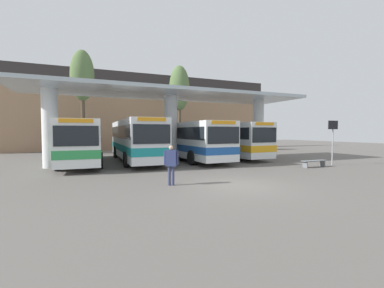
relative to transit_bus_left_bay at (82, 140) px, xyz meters
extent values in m
plane|color=#605B56|center=(6.41, -11.20, -1.75)|extent=(100.00, 100.00, 0.00)
cube|color=#9E7A5B|center=(6.41, 13.42, 3.30)|extent=(40.00, 0.50, 10.09)
cube|color=#332D2D|center=(6.41, 13.42, 7.14)|extent=(40.00, 0.58, 2.40)
cylinder|color=silver|center=(-1.89, -1.67, 0.85)|extent=(0.98, 0.98, 5.19)
cylinder|color=silver|center=(6.41, -1.67, 0.85)|extent=(0.98, 0.98, 5.19)
cylinder|color=silver|center=(14.71, -1.67, 0.85)|extent=(0.98, 0.98, 5.19)
cube|color=#A8B7C1|center=(6.41, -1.67, 3.56)|extent=(21.61, 6.15, 0.24)
cube|color=white|center=(0.00, 0.01, -0.02)|extent=(2.89, 11.26, 2.77)
cube|color=black|center=(0.00, 0.01, 0.50)|extent=(2.91, 10.82, 0.88)
cube|color=#2D934C|center=(0.00, 0.01, -0.64)|extent=(2.93, 11.31, 0.50)
cube|color=black|center=(-0.22, -5.60, 0.39)|extent=(2.26, 0.15, 1.11)
cube|color=orange|center=(-0.22, -5.60, 1.22)|extent=(1.72, 0.12, 0.22)
cylinder|color=black|center=(-1.36, -3.40, -1.22)|extent=(0.32, 1.07, 1.06)
cylinder|color=black|center=(1.10, -3.50, -1.22)|extent=(0.32, 1.07, 1.06)
cylinder|color=black|center=(-1.11, 3.13, -1.22)|extent=(0.32, 1.07, 1.06)
cylinder|color=black|center=(1.35, 3.03, -1.22)|extent=(0.32, 1.07, 1.06)
cube|color=silver|center=(3.94, 0.08, 0.05)|extent=(2.55, 11.85, 2.90)
cube|color=black|center=(3.94, 0.08, 0.60)|extent=(2.58, 11.38, 0.93)
cube|color=teal|center=(3.94, 0.08, -0.60)|extent=(2.59, 11.89, 0.52)
cube|color=black|center=(3.88, -5.87, 0.49)|extent=(2.24, 0.08, 1.16)
cube|color=orange|center=(3.88, -5.87, 1.36)|extent=(1.70, 0.07, 0.22)
cylinder|color=black|center=(2.69, -3.58, -1.22)|extent=(0.29, 1.07, 1.06)
cylinder|color=black|center=(5.12, -3.60, -1.22)|extent=(0.29, 1.07, 1.06)
cylinder|color=black|center=(2.75, 3.34, -1.22)|extent=(0.29, 1.07, 1.06)
cylinder|color=black|center=(5.19, 3.32, -1.22)|extent=(0.29, 1.07, 1.06)
cube|color=white|center=(8.39, -0.26, -0.02)|extent=(2.79, 12.01, 2.77)
cube|color=black|center=(8.39, -0.26, 0.51)|extent=(2.82, 11.53, 0.89)
cube|color=#1E519E|center=(8.39, -0.26, -0.64)|extent=(2.83, 12.05, 0.50)
cube|color=black|center=(8.52, -6.26, 0.40)|extent=(2.34, 0.11, 1.11)
cube|color=orange|center=(8.52, -6.26, 1.23)|extent=(1.78, 0.09, 0.22)
cylinder|color=black|center=(7.20, -3.99, -1.22)|extent=(0.30, 1.06, 1.05)
cylinder|color=black|center=(9.74, -3.93, -1.22)|extent=(0.30, 1.06, 1.05)
cylinder|color=black|center=(7.06, 3.01, -1.22)|extent=(0.30, 1.06, 1.05)
cylinder|color=black|center=(9.60, 3.06, -1.22)|extent=(0.30, 1.06, 1.05)
cube|color=white|center=(12.29, 0.90, -0.04)|extent=(2.93, 12.42, 2.78)
cube|color=black|center=(12.29, 0.90, 0.49)|extent=(2.95, 11.93, 0.89)
cube|color=orange|center=(12.29, 0.90, -0.66)|extent=(2.97, 12.47, 0.50)
cube|color=black|center=(12.55, -5.29, 0.38)|extent=(2.22, 0.15, 1.11)
cube|color=orange|center=(12.55, -5.29, 1.21)|extent=(1.69, 0.12, 0.22)
cylinder|color=black|center=(11.25, -2.97, -1.26)|extent=(0.32, 0.99, 0.98)
cylinder|color=black|center=(13.66, -2.87, -1.26)|extent=(0.32, 0.99, 0.98)
cylinder|color=black|center=(10.94, 4.23, -1.26)|extent=(0.32, 0.99, 0.98)
cylinder|color=black|center=(13.35, 4.34, -1.26)|extent=(0.32, 0.99, 0.98)
cube|color=slate|center=(14.30, -8.24, -1.31)|extent=(1.97, 0.44, 0.04)
cube|color=slate|center=(13.51, -8.24, -1.54)|extent=(0.07, 0.37, 0.42)
cube|color=slate|center=(15.09, -8.24, -1.54)|extent=(0.07, 0.37, 0.42)
cylinder|color=gray|center=(16.25, -8.03, -0.47)|extent=(0.09, 0.09, 2.55)
cube|color=black|center=(16.25, -8.03, 1.10)|extent=(0.90, 0.06, 0.60)
cylinder|color=#333856|center=(3.61, -10.04, -1.32)|extent=(0.17, 0.17, 0.86)
cylinder|color=#333856|center=(3.75, -10.11, -1.32)|extent=(0.17, 0.17, 0.86)
cube|color=navy|center=(3.68, -10.08, -0.53)|extent=(0.53, 0.44, 0.71)
sphere|color=tan|center=(3.68, -10.08, -0.08)|extent=(0.20, 0.20, 0.20)
cylinder|color=navy|center=(3.43, -9.95, -0.53)|extent=(0.13, 0.13, 0.61)
cylinder|color=navy|center=(3.93, -10.20, -0.53)|extent=(0.13, 0.13, 0.61)
cylinder|color=#473A2B|center=(0.08, 7.99, 1.61)|extent=(0.39, 0.39, 6.71)
ellipsoid|color=#516B3D|center=(0.08, 7.99, 6.38)|extent=(2.35, 2.35, 5.17)
cylinder|color=#473A2B|center=(10.72, 8.18, 1.31)|extent=(0.37, 0.37, 6.11)
ellipsoid|color=#516B3D|center=(10.72, 8.18, 5.82)|extent=(2.41, 2.41, 5.30)
cube|color=navy|center=(-1.30, 10.18, -0.85)|extent=(4.52, 1.93, 1.36)
cube|color=#1E2328|center=(-1.30, 10.18, 0.18)|extent=(2.51, 1.71, 0.70)
cylinder|color=black|center=(0.11, 11.00, -1.43)|extent=(0.65, 0.25, 0.64)
cylinder|color=black|center=(0.04, 9.25, -1.43)|extent=(0.65, 0.25, 0.64)
cylinder|color=black|center=(-2.65, 11.11, -1.43)|extent=(0.65, 0.25, 0.64)
cylinder|color=black|center=(-2.72, 9.36, -1.43)|extent=(0.65, 0.25, 0.64)
camera|label=1|loc=(0.18, -20.79, 0.62)|focal=24.00mm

